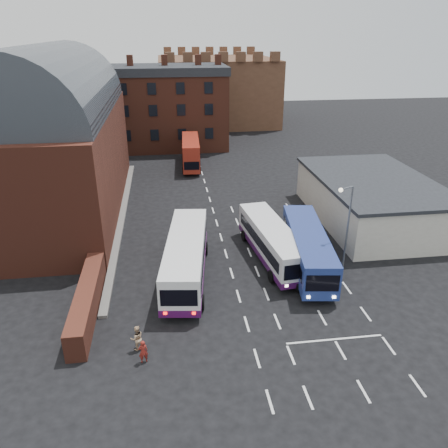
{
  "coord_description": "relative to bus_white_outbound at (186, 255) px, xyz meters",
  "views": [
    {
      "loc": [
        -4.52,
        -23.18,
        17.29
      ],
      "look_at": [
        0.0,
        10.0,
        2.2
      ],
      "focal_mm": 35.0,
      "sensor_mm": 36.0,
      "label": 1
    }
  ],
  "objects": [
    {
      "name": "pedestrian_red",
      "position": [
        -2.94,
        -8.92,
        -1.14
      ],
      "size": [
        0.61,
        0.47,
        1.47
      ],
      "primitive_type": "imported",
      "rotation": [
        0.0,
        0.0,
        3.39
      ],
      "color": "maroon",
      "rests_on": "ground"
    },
    {
      "name": "ground",
      "position": [
        3.47,
        -5.51,
        -1.88
      ],
      "size": [
        180.0,
        180.0,
        0.0
      ],
      "primitive_type": "plane",
      "color": "black"
    },
    {
      "name": "street_lamp",
      "position": [
        11.84,
        -0.82,
        2.38
      ],
      "size": [
        1.33,
        0.73,
        7.06
      ],
      "rotation": [
        0.0,
        0.0,
        0.43
      ],
      "color": "slate",
      "rests_on": "ground"
    },
    {
      "name": "railway_station",
      "position": [
        -12.03,
        15.49,
        5.75
      ],
      "size": [
        12.0,
        28.0,
        16.0
      ],
      "color": "#602B1E",
      "rests_on": "ground"
    },
    {
      "name": "forecourt_wall",
      "position": [
        -6.73,
        -3.51,
        -0.98
      ],
      "size": [
        1.2,
        10.0,
        1.8
      ],
      "primitive_type": "cube",
      "color": "#602B1E",
      "rests_on": "ground"
    },
    {
      "name": "bus_red_double",
      "position": [
        2.27,
        28.74,
        0.15
      ],
      "size": [
        2.75,
        9.62,
        3.81
      ],
      "rotation": [
        0.0,
        0.0,
        3.09
      ],
      "color": "#9D291A",
      "rests_on": "ground"
    },
    {
      "name": "pedestrian_beige",
      "position": [
        -3.32,
        -7.79,
        -1.08
      ],
      "size": [
        0.91,
        0.79,
        1.61
      ],
      "primitive_type": "imported",
      "rotation": [
        0.0,
        0.0,
        3.41
      ],
      "color": "tan",
      "rests_on": "ground"
    },
    {
      "name": "bus_blue",
      "position": [
        9.47,
        0.3,
        -0.09
      ],
      "size": [
        4.0,
        11.33,
        3.02
      ],
      "rotation": [
        0.0,
        0.0,
        3.01
      ],
      "color": "navy",
      "rests_on": "ground"
    },
    {
      "name": "cream_building",
      "position": [
        18.47,
        8.49,
        0.28
      ],
      "size": [
        10.4,
        16.4,
        4.25
      ],
      "color": "beige",
      "rests_on": "ground"
    },
    {
      "name": "bus_white_outbound",
      "position": [
        0.0,
        0.0,
        0.0
      ],
      "size": [
        4.15,
        11.92,
        3.18
      ],
      "rotation": [
        0.0,
        0.0,
        -0.13
      ],
      "color": "white",
      "rests_on": "ground"
    },
    {
      "name": "bus_white_inbound",
      "position": [
        7.02,
        1.91,
        -0.17
      ],
      "size": [
        3.61,
        10.84,
        2.9
      ],
      "rotation": [
        0.0,
        0.0,
        3.25
      ],
      "color": "silver",
      "rests_on": "ground"
    },
    {
      "name": "castle_keep",
      "position": [
        9.47,
        60.49,
        4.12
      ],
      "size": [
        22.0,
        22.0,
        12.0
      ],
      "primitive_type": "cube",
      "color": "brown",
      "rests_on": "ground"
    },
    {
      "name": "brick_terrace",
      "position": [
        -2.53,
        40.49,
        3.62
      ],
      "size": [
        22.0,
        10.0,
        11.0
      ],
      "primitive_type": "cube",
      "color": "brown",
      "rests_on": "ground"
    }
  ]
}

